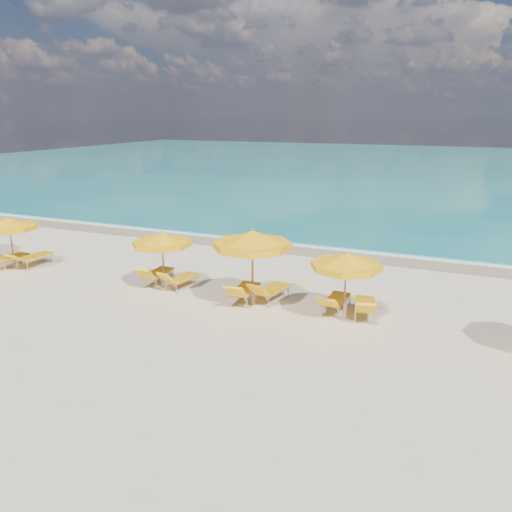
% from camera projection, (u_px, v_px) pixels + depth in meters
% --- Properties ---
extents(ground_plane, '(120.00, 120.00, 0.00)m').
position_uv_depth(ground_plane, '(239.00, 301.00, 16.95)').
color(ground_plane, beige).
extents(ocean, '(120.00, 80.00, 0.30)m').
position_uv_depth(ocean, '(407.00, 167.00, 59.49)').
color(ocean, '#147575').
rests_on(ocean, ground).
extents(wet_sand_band, '(120.00, 2.60, 0.01)m').
position_uv_depth(wet_sand_band, '(304.00, 249.00, 23.51)').
color(wet_sand_band, tan).
rests_on(wet_sand_band, ground).
extents(foam_line, '(120.00, 1.20, 0.03)m').
position_uv_depth(foam_line, '(309.00, 245.00, 24.22)').
color(foam_line, white).
rests_on(foam_line, ground).
extents(whitecap_near, '(14.00, 0.36, 0.05)m').
position_uv_depth(whitecap_near, '(263.00, 206.00, 34.25)').
color(whitecap_near, white).
rests_on(whitecap_near, ground).
extents(whitecap_far, '(18.00, 0.30, 0.05)m').
position_uv_depth(whitecap_far, '(483.00, 203.00, 35.25)').
color(whitecap_far, white).
rests_on(whitecap_far, ground).
extents(umbrella_2, '(2.58, 2.58, 2.19)m').
position_uv_depth(umbrella_2, '(9.00, 224.00, 20.00)').
color(umbrella_2, '#AB8155').
rests_on(umbrella_2, ground).
extents(umbrella_3, '(2.80, 2.80, 2.16)m').
position_uv_depth(umbrella_3, '(162.00, 240.00, 17.67)').
color(umbrella_3, '#AB8155').
rests_on(umbrella_3, ground).
extents(umbrella_4, '(3.28, 3.28, 2.62)m').
position_uv_depth(umbrella_4, '(252.00, 240.00, 15.99)').
color(umbrella_4, '#AB8155').
rests_on(umbrella_4, ground).
extents(umbrella_5, '(2.39, 2.39, 2.21)m').
position_uv_depth(umbrella_5, '(346.00, 261.00, 14.93)').
color(umbrella_5, '#AB8155').
rests_on(umbrella_5, ground).
extents(lounger_2_left, '(0.63, 1.83, 0.78)m').
position_uv_depth(lounger_2_left, '(11.00, 261.00, 20.73)').
color(lounger_2_left, '#A5A8AD').
rests_on(lounger_2_left, ground).
extents(lounger_2_right, '(0.74, 1.97, 0.79)m').
position_uv_depth(lounger_2_right, '(34.00, 261.00, 20.78)').
color(lounger_2_right, '#A5A8AD').
rests_on(lounger_2_right, ground).
extents(lounger_3_left, '(0.74, 1.89, 0.90)m').
position_uv_depth(lounger_3_left, '(157.00, 278.00, 18.64)').
color(lounger_3_left, '#A5A8AD').
rests_on(lounger_3_left, ground).
extents(lounger_3_right, '(0.87, 1.73, 0.83)m').
position_uv_depth(lounger_3_right, '(181.00, 282.00, 18.18)').
color(lounger_3_right, '#A5A8AD').
rests_on(lounger_3_right, ground).
extents(lounger_4_left, '(0.80, 1.99, 0.92)m').
position_uv_depth(lounger_4_left, '(244.00, 295.00, 16.85)').
color(lounger_4_left, '#A5A8AD').
rests_on(lounger_4_left, ground).
extents(lounger_4_right, '(0.96, 1.92, 0.90)m').
position_uv_depth(lounger_4_right, '(271.00, 294.00, 16.92)').
color(lounger_4_right, '#A5A8AD').
rests_on(lounger_4_right, ground).
extents(lounger_5_left, '(0.72, 1.88, 0.83)m').
position_uv_depth(lounger_5_left, '(336.00, 305.00, 16.02)').
color(lounger_5_left, '#A5A8AD').
rests_on(lounger_5_left, ground).
extents(lounger_5_right, '(0.97, 1.93, 0.87)m').
position_uv_depth(lounger_5_right, '(365.00, 310.00, 15.60)').
color(lounger_5_right, '#A5A8AD').
rests_on(lounger_5_right, ground).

